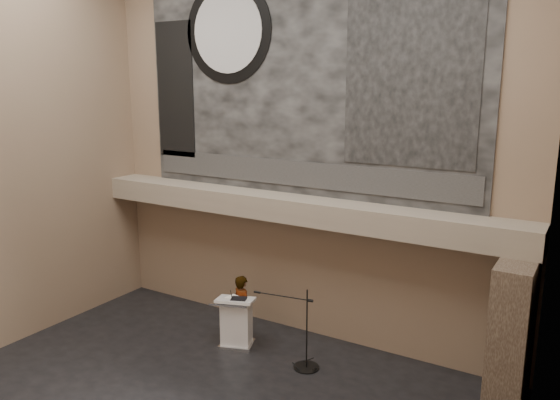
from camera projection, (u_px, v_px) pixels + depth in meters
The scene contains 17 objects.
wall_back at pixel (299, 146), 11.75m from camera, with size 10.00×0.02×8.50m, color #896E57.
wall_right at pixel (523, 210), 5.88m from camera, with size 0.02×8.00×8.50m, color #896E57.
soffit at pixel (290, 208), 11.69m from camera, with size 10.00×0.80×0.50m, color gray.
sprinkler_left at pixel (228, 212), 12.52m from camera, with size 0.04×0.04×0.06m, color #B2893D.
sprinkler_right at pixel (372, 234), 10.75m from camera, with size 0.04×0.04×0.06m, color #B2893D.
banner at pixel (299, 77), 11.42m from camera, with size 8.00×0.05×5.00m, color black.
banner_text_strip at pixel (297, 174), 11.82m from camera, with size 7.76×0.02×0.55m, color #313131.
banner_clock_rim at pixel (228, 31), 12.08m from camera, with size 2.30×2.30×0.02m, color black.
banner_clock_face at pixel (227, 31), 12.06m from camera, with size 1.84×1.84×0.02m, color silver.
banner_building_print at pixel (410, 71), 10.15m from camera, with size 2.60×0.02×3.60m, color black.
banner_brick_print at pixel (175, 90), 13.17m from camera, with size 1.10×0.02×3.20m, color black.
stone_pier at pixel (511, 336), 9.30m from camera, with size 0.60×1.40×2.70m, color #45362A.
lectern at pixel (236, 322), 11.69m from camera, with size 0.92×0.79×1.14m.
binder at pixel (239, 299), 11.49m from camera, with size 0.32×0.26×0.04m, color black.
papers at pixel (232, 297), 11.64m from camera, with size 0.20×0.28×0.01m, color white.
speaker_person at pixel (242, 308), 11.93m from camera, with size 0.55×0.36×1.50m, color silver.
mic_stand at pixel (305, 356), 10.87m from camera, with size 1.38×0.52×1.66m.
Camera 1 is at (5.72, -6.25, 5.60)m, focal length 35.00 mm.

